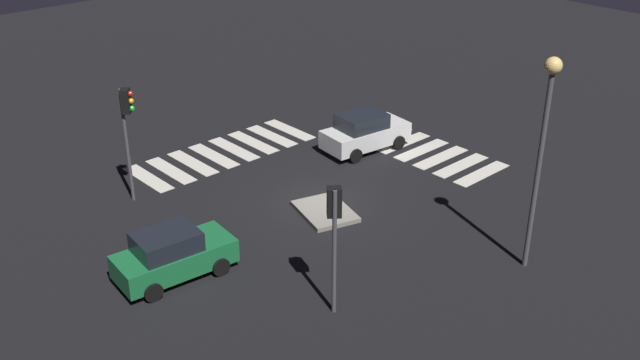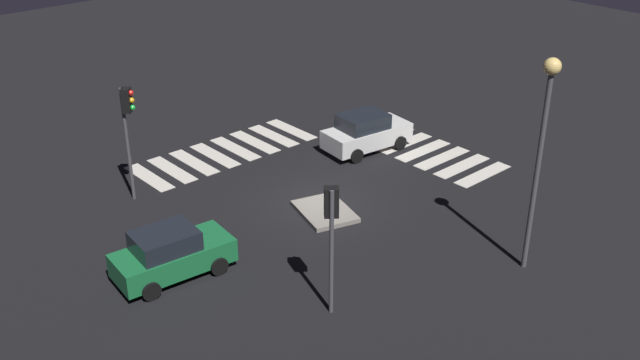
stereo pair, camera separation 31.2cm
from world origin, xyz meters
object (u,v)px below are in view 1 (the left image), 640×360
Objects in this scene: car_green at (173,255)px; traffic_light_north at (127,118)px; traffic_island at (325,211)px; car_white at (365,132)px; traffic_light_west at (334,219)px; street_lamp at (544,129)px.

traffic_light_north is at bearing 77.74° from car_green.
traffic_island is 0.70× the size of car_green.
car_green is (-3.07, 12.35, -0.03)m from car_white.
traffic_island is 0.68× the size of traffic_light_west.
traffic_light_west is at bearing -133.09° from car_white.
traffic_light_north is at bearing 38.85° from traffic_island.
traffic_island is 6.82m from car_green.
car_white is 0.91× the size of traffic_light_north.
street_lamp is at bearing -16.82° from traffic_light_north.
street_lamp reaches higher than traffic_light_west.
street_lamp is at bearing -98.40° from car_white.
car_white is at bearing -10.92° from traffic_light_west.
car_green is at bearing 67.75° from traffic_light_west.
car_green is 0.97× the size of traffic_light_west.
car_green is at bearing -63.95° from traffic_light_north.
street_lamp is at bearing -72.63° from traffic_light_west.
traffic_island is 8.52m from traffic_light_north.
traffic_light_north is at bearing 172.26° from car_white.
car_green is at bearing 50.81° from street_lamp.
car_white reaches higher than traffic_island.
street_lamp reaches higher than car_green.
traffic_light_north is (10.81, 0.81, 0.33)m from traffic_light_west.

